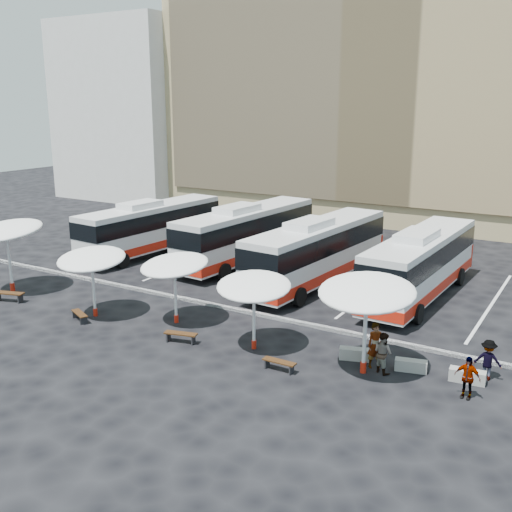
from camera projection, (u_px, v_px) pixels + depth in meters
The scene contains 25 objects.
ground at pixel (208, 309), 29.76m from camera, with size 120.00×120.00×0.00m, color black.
sandstone_building at pixel (413, 71), 53.05m from camera, with size 42.00×18.25×29.60m.
apartment_block at pixel (145, 111), 64.66m from camera, with size 14.00×14.00×18.00m, color silver.
curb_divider at pixel (214, 305), 30.16m from camera, with size 34.00×0.25×0.15m, color black.
bay_lines at pixel (284, 271), 36.41m from camera, with size 24.15×12.00×0.01m.
bus_0 at pixel (152, 226), 40.27m from camera, with size 3.32×11.66×3.65m.
bus_1 at pixel (247, 232), 37.99m from camera, with size 3.49×12.19×3.82m.
bus_2 at pixel (318, 250), 33.54m from camera, with size 3.52×12.17×3.81m.
bus_3 at pixel (421, 262), 31.14m from camera, with size 3.06×11.77×3.71m.
sunshade_0 at pixel (6, 231), 31.81m from camera, with size 4.31×4.35×3.93m.
sunshade_1 at pixel (92, 259), 28.15m from camera, with size 3.95×3.98×3.33m.
sunshade_2 at pixel (174, 265), 27.29m from camera, with size 3.74×3.77×3.27m.
sunshade_3 at pixel (254, 286), 24.38m from camera, with size 3.96×3.98×3.21m.
sunshade_4 at pixel (367, 292), 22.04m from camera, with size 3.85×3.90×3.78m.
wood_bench_0 at pixel (9, 295), 30.79m from camera, with size 1.69×0.92×0.50m.
wood_bench_1 at pixel (80, 315), 28.10m from camera, with size 1.36×0.87×0.41m.
wood_bench_2 at pixel (181, 335), 25.58m from camera, with size 1.49×0.73×0.44m.
wood_bench_3 at pixel (279, 363), 22.91m from camera, with size 1.34×0.36×0.41m.
conc_bench_0 at pixel (355, 354), 23.92m from camera, with size 1.26×0.42×0.47m, color gray.
conc_bench_1 at pixel (411, 366), 22.91m from camera, with size 1.20×0.40×0.45m, color gray.
conc_bench_2 at pixel (467, 376), 22.00m from camera, with size 1.29×0.43×0.48m, color gray.
passenger_0 at pixel (376, 346), 23.06m from camera, with size 0.66×0.44×1.82m, color black.
passenger_1 at pixel (383, 353), 22.63m from camera, with size 0.78×0.61×1.61m, color black.
passenger_2 at pixel (467, 377), 20.71m from camera, with size 0.91×0.38×1.55m, color black.
passenger_3 at pixel (488, 360), 22.10m from camera, with size 1.01×0.58×1.56m, color black.
Camera 1 is at (16.50, -22.91, 10.07)m, focal length 42.00 mm.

